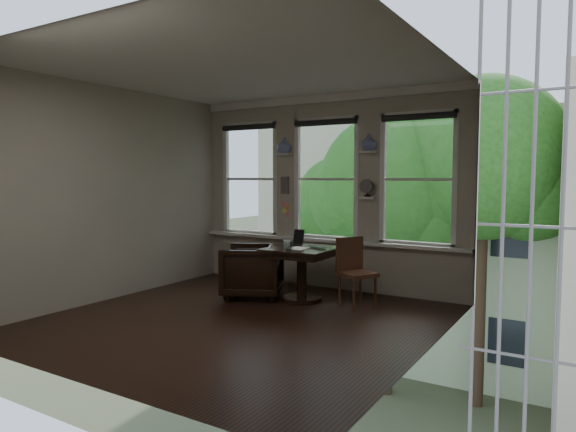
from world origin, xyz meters
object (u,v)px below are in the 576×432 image
Objects in this scene: mug at (287,244)px; table at (302,274)px; laptop at (314,247)px; side_chair_right at (357,273)px; armchair_left at (252,271)px.

table is at bearing 23.32° from mug.
laptop reaches higher than table.
side_chair_right is 0.72m from laptop.
armchair_left is at bearing -170.71° from mug.
armchair_left is 0.91× the size of side_chair_right.
table is at bearing 78.12° from armchair_left.
side_chair_right is at bearing 4.26° from table.
laptop is at bearing 120.85° from side_chair_right.
armchair_left is at bearing -166.94° from table.
mug reaches higher than table.
armchair_left is at bearing 129.93° from side_chair_right.
mug is at bearing -156.68° from table.
side_chair_right is 2.53× the size of laptop.
side_chair_right is (0.82, 0.06, 0.09)m from table.
table is 8.31× the size of mug.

